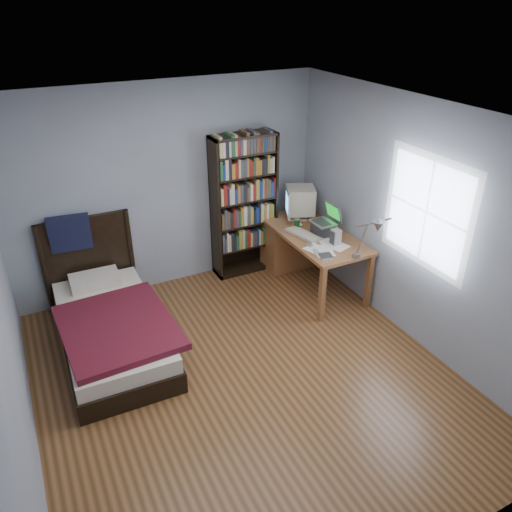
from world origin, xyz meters
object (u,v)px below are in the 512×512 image
at_px(crt_monitor, 299,201).
at_px(speaker, 336,237).
at_px(bookshelf, 244,206).
at_px(laptop, 324,225).
at_px(keyboard, 304,235).
at_px(desk, 295,242).
at_px(soda_can, 297,224).
at_px(desk_lamp, 375,230).
at_px(bed, 109,323).

height_order(crt_monitor, speaker, crt_monitor).
bearing_deg(bookshelf, laptop, -49.58).
distance_m(laptop, keyboard, 0.27).
distance_m(desk, laptop, 0.65).
bearing_deg(desk, soda_can, -118.18).
height_order(desk_lamp, soda_can, desk_lamp).
relative_size(crt_monitor, keyboard, 1.04).
distance_m(crt_monitor, laptop, 0.54).
relative_size(speaker, bed, 0.09).
xyz_separation_m(keyboard, bookshelf, (-0.43, 0.75, 0.18)).
xyz_separation_m(desk_lamp, keyboard, (-0.10, 1.13, -0.52)).
height_order(soda_can, bookshelf, bookshelf).
bearing_deg(crt_monitor, bed, -168.57).
bearing_deg(desk_lamp, laptop, 81.98).
relative_size(keyboard, bed, 0.23).
bearing_deg(soda_can, bed, -173.42).
bearing_deg(keyboard, speaker, -72.31).
xyz_separation_m(desk, laptop, (0.10, -0.49, 0.42)).
bearing_deg(desk, desk_lamp, -92.02).
distance_m(desk, bookshelf, 0.84).
bearing_deg(soda_can, keyboard, -100.66).
relative_size(keyboard, bookshelf, 0.26).
height_order(desk, bed, bed).
bearing_deg(desk, crt_monitor, 33.42).
relative_size(laptop, keyboard, 0.78).
height_order(desk_lamp, speaker, desk_lamp).
bearing_deg(laptop, desk_lamp, -98.02).
distance_m(desk, crt_monitor, 0.56).
bearing_deg(desk, bed, -169.13).
bearing_deg(bed, bookshelf, 22.25).
xyz_separation_m(desk, speaker, (0.06, -0.80, 0.41)).
relative_size(desk, laptop, 4.19).
distance_m(crt_monitor, speaker, 0.85).
bearing_deg(soda_can, crt_monitor, 55.55).
xyz_separation_m(desk, crt_monitor, (0.06, 0.04, 0.56)).
distance_m(desk, speaker, 0.90).
relative_size(desk, speaker, 8.16).
bearing_deg(bookshelf, soda_can, -47.67).
distance_m(soda_can, bookshelf, 0.72).
bearing_deg(laptop, bookshelf, 130.42).
xyz_separation_m(soda_can, bookshelf, (-0.47, 0.52, 0.13)).
distance_m(crt_monitor, keyboard, 0.57).
bearing_deg(desk_lamp, desk, 87.98).
distance_m(desk_lamp, keyboard, 1.25).
relative_size(soda_can, bed, 0.06).
bearing_deg(bed, desk_lamp, -23.48).
relative_size(desk, desk_lamp, 2.30).
height_order(desk, crt_monitor, crt_monitor).
bearing_deg(desk, speaker, -86.02).
bearing_deg(laptop, desk, 101.24).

